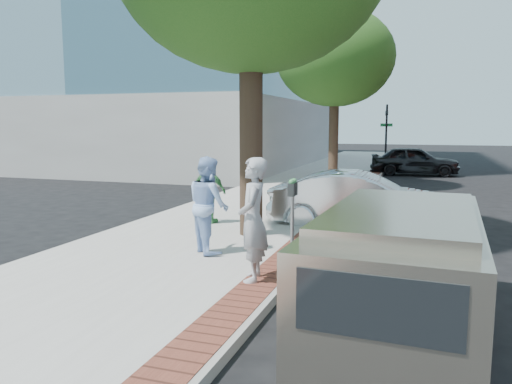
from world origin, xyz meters
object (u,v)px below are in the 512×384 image
at_px(bg_car, 415,161).
at_px(van, 403,262).
at_px(sedan_silver, 360,201).
at_px(person_gray, 253,220).
at_px(person_green, 209,191).
at_px(person_officer, 209,205).
at_px(parking_meter, 293,201).

height_order(bg_car, van, van).
xyz_separation_m(sedan_silver, bg_car, (1.03, 14.72, 0.03)).
bearing_deg(person_gray, person_green, -161.75).
relative_size(person_officer, bg_car, 0.42).
bearing_deg(person_gray, person_officer, -149.50).
relative_size(person_green, sedan_silver, 0.37).
relative_size(parking_meter, sedan_silver, 0.33).
xyz_separation_m(person_gray, person_officer, (-1.41, 1.43, -0.05)).
height_order(person_officer, bg_car, person_officer).
xyz_separation_m(parking_meter, person_green, (-2.77, 2.34, -0.24)).
relative_size(person_officer, sedan_silver, 0.42).
bearing_deg(bg_car, person_green, 160.98).
bearing_deg(van, person_gray, 160.62).
distance_m(person_officer, person_green, 2.91).
distance_m(person_officer, bg_car, 18.81).
height_order(person_green, sedan_silver, person_green).
bearing_deg(person_green, sedan_silver, -153.52).
xyz_separation_m(sedan_silver, van, (1.29, -6.16, 0.19)).
bearing_deg(person_gray, parking_meter, 159.73).
bearing_deg(sedan_silver, van, -169.31).
relative_size(person_gray, person_green, 1.22).
height_order(person_gray, person_officer, person_gray).
distance_m(parking_meter, bg_car, 18.27).
bearing_deg(sedan_silver, person_gray, 167.45).
bearing_deg(bg_car, person_officer, 166.70).
bearing_deg(person_green, bg_car, -96.89).
bearing_deg(person_officer, person_gray, 180.00).
height_order(person_gray, van, person_gray).
bearing_deg(parking_meter, van, -51.67).
bearing_deg(bg_car, sedan_silver, 173.38).
height_order(person_officer, van, person_officer).
distance_m(person_green, sedan_silver, 3.80).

